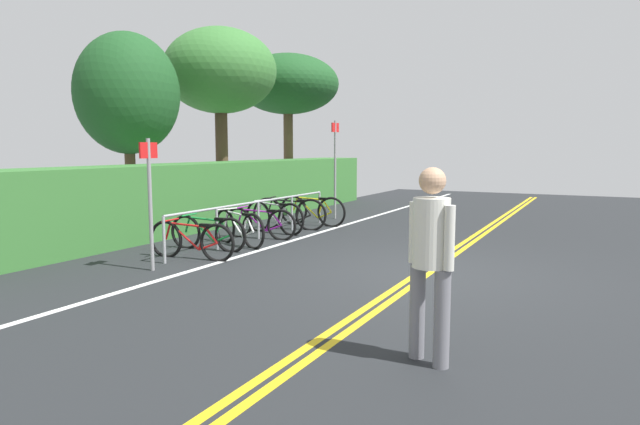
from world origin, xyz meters
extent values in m
cube|color=#232628|center=(0.00, 0.00, -0.03)|extent=(31.90, 11.98, 0.05)
cube|color=gold|center=(0.00, -0.08, 0.00)|extent=(28.71, 0.10, 0.00)
cube|color=gold|center=(0.00, 0.08, 0.00)|extent=(28.71, 0.10, 0.00)
cube|color=white|center=(0.00, 3.24, 0.00)|extent=(28.71, 0.12, 0.00)
cylinder|color=#9EA0A5|center=(-1.33, 3.98, 0.39)|extent=(0.05, 0.05, 0.78)
cylinder|color=#9EA0A5|center=(0.05, 3.98, 0.39)|extent=(0.05, 0.05, 0.78)
cylinder|color=#9EA0A5|center=(1.43, 3.98, 0.39)|extent=(0.05, 0.05, 0.78)
cylinder|color=#9EA0A5|center=(2.80, 3.98, 0.39)|extent=(0.05, 0.05, 0.78)
cylinder|color=#9EA0A5|center=(4.18, 3.98, 0.39)|extent=(0.05, 0.05, 0.78)
cylinder|color=#9EA0A5|center=(1.43, 3.98, 0.78)|extent=(5.51, 0.04, 0.04)
torus|color=black|center=(-0.89, 4.35, 0.31)|extent=(0.13, 0.67, 0.67)
torus|color=black|center=(-0.78, 3.33, 0.31)|extent=(0.13, 0.67, 0.67)
cylinder|color=red|center=(-0.85, 3.97, 0.38)|extent=(0.10, 0.59, 0.46)
cylinder|color=red|center=(-0.84, 3.90, 0.58)|extent=(0.11, 0.70, 0.07)
cylinder|color=red|center=(-0.81, 3.62, 0.37)|extent=(0.05, 0.17, 0.41)
cylinder|color=red|center=(-0.80, 3.51, 0.24)|extent=(0.07, 0.38, 0.17)
cylinder|color=red|center=(-0.79, 3.44, 0.44)|extent=(0.06, 0.26, 0.28)
cylinder|color=red|center=(-0.89, 4.30, 0.45)|extent=(0.05, 0.14, 0.30)
cube|color=black|center=(-0.81, 3.55, 0.60)|extent=(0.10, 0.21, 0.05)
cylinder|color=red|center=(-0.88, 4.25, 0.65)|extent=(0.46, 0.08, 0.03)
torus|color=black|center=(-0.09, 4.61, 0.30)|extent=(0.11, 0.66, 0.66)
torus|color=black|center=(-0.01, 3.63, 0.30)|extent=(0.11, 0.66, 0.66)
cylinder|color=#198C38|center=(-0.06, 4.24, 0.38)|extent=(0.08, 0.56, 0.45)
cylinder|color=#198C38|center=(-0.06, 4.18, 0.57)|extent=(0.09, 0.67, 0.07)
cylinder|color=#198C38|center=(-0.03, 3.91, 0.36)|extent=(0.05, 0.16, 0.40)
cylinder|color=#198C38|center=(-0.02, 3.80, 0.23)|extent=(0.07, 0.36, 0.17)
cylinder|color=#198C38|center=(-0.02, 3.74, 0.43)|extent=(0.06, 0.25, 0.28)
cylinder|color=#198C38|center=(-0.09, 4.56, 0.45)|extent=(0.05, 0.13, 0.30)
cube|color=black|center=(-0.03, 3.84, 0.59)|extent=(0.10, 0.21, 0.05)
cylinder|color=#198C38|center=(-0.08, 4.51, 0.64)|extent=(0.46, 0.07, 0.03)
torus|color=black|center=(0.79, 4.36, 0.32)|extent=(0.29, 0.68, 0.70)
torus|color=black|center=(0.46, 3.46, 0.32)|extent=(0.29, 0.68, 0.70)
cylinder|color=white|center=(0.66, 4.02, 0.40)|extent=(0.22, 0.53, 0.48)
cylinder|color=white|center=(0.64, 3.96, 0.61)|extent=(0.26, 0.63, 0.07)
cylinder|color=white|center=(0.55, 3.71, 0.39)|extent=(0.09, 0.16, 0.43)
cylinder|color=white|center=(0.52, 3.61, 0.25)|extent=(0.15, 0.34, 0.18)
cylinder|color=white|center=(0.50, 3.56, 0.46)|extent=(0.11, 0.24, 0.30)
cylinder|color=white|center=(0.77, 4.31, 0.47)|extent=(0.08, 0.13, 0.32)
cube|color=black|center=(0.53, 3.65, 0.63)|extent=(0.14, 0.22, 0.05)
cylinder|color=white|center=(0.75, 4.27, 0.68)|extent=(0.44, 0.18, 0.03)
torus|color=black|center=(1.43, 4.49, 0.30)|extent=(0.12, 0.67, 0.66)
torus|color=black|center=(1.53, 3.48, 0.30)|extent=(0.12, 0.67, 0.66)
cylinder|color=purple|center=(1.46, 4.11, 0.38)|extent=(0.09, 0.58, 0.45)
cylinder|color=purple|center=(1.47, 4.04, 0.58)|extent=(0.10, 0.69, 0.07)
cylinder|color=purple|center=(1.50, 3.77, 0.37)|extent=(0.05, 0.17, 0.41)
cylinder|color=purple|center=(1.51, 3.66, 0.24)|extent=(0.07, 0.37, 0.17)
cylinder|color=purple|center=(1.51, 3.59, 0.43)|extent=(0.06, 0.25, 0.28)
cylinder|color=purple|center=(1.43, 4.44, 0.45)|extent=(0.05, 0.14, 0.30)
cube|color=black|center=(1.50, 3.70, 0.59)|extent=(0.10, 0.21, 0.05)
cylinder|color=purple|center=(1.44, 4.39, 0.64)|extent=(0.46, 0.07, 0.03)
torus|color=black|center=(2.33, 4.59, 0.34)|extent=(0.17, 0.73, 0.73)
torus|color=black|center=(2.19, 3.64, 0.34)|extent=(0.17, 0.73, 0.73)
cylinder|color=silver|center=(2.28, 4.24, 0.42)|extent=(0.12, 0.55, 0.50)
cylinder|color=silver|center=(2.27, 4.17, 0.64)|extent=(0.13, 0.65, 0.07)
cylinder|color=silver|center=(2.23, 3.91, 0.40)|extent=(0.06, 0.16, 0.45)
cylinder|color=silver|center=(2.21, 3.81, 0.26)|extent=(0.09, 0.35, 0.18)
cylinder|color=silver|center=(2.20, 3.75, 0.48)|extent=(0.07, 0.24, 0.31)
cylinder|color=silver|center=(2.32, 4.54, 0.50)|extent=(0.06, 0.13, 0.33)
cube|color=black|center=(2.22, 3.85, 0.65)|extent=(0.11, 0.21, 0.05)
cylinder|color=silver|center=(2.32, 4.50, 0.71)|extent=(0.46, 0.10, 0.03)
torus|color=black|center=(2.80, 4.62, 0.35)|extent=(0.20, 0.75, 0.76)
torus|color=black|center=(2.99, 3.59, 0.35)|extent=(0.20, 0.75, 0.76)
cylinder|color=black|center=(2.87, 4.24, 0.44)|extent=(0.15, 0.60, 0.52)
cylinder|color=black|center=(2.88, 4.17, 0.66)|extent=(0.17, 0.71, 0.07)
cylinder|color=black|center=(2.94, 3.88, 0.42)|extent=(0.07, 0.18, 0.47)
cylinder|color=black|center=(2.96, 3.77, 0.27)|extent=(0.11, 0.38, 0.19)
cylinder|color=black|center=(2.97, 3.70, 0.50)|extent=(0.08, 0.26, 0.32)
cylinder|color=black|center=(2.81, 4.57, 0.52)|extent=(0.06, 0.14, 0.34)
cube|color=black|center=(2.95, 3.82, 0.68)|extent=(0.12, 0.21, 0.05)
cylinder|color=black|center=(2.82, 4.52, 0.73)|extent=(0.46, 0.11, 0.03)
torus|color=black|center=(3.68, 4.44, 0.34)|extent=(0.08, 0.75, 0.74)
torus|color=black|center=(3.72, 3.42, 0.34)|extent=(0.08, 0.75, 0.74)
cylinder|color=yellow|center=(3.69, 4.06, 0.43)|extent=(0.06, 0.59, 0.51)
cylinder|color=yellow|center=(3.70, 3.99, 0.65)|extent=(0.06, 0.70, 0.07)
cylinder|color=yellow|center=(3.71, 3.71, 0.41)|extent=(0.04, 0.17, 0.46)
cylinder|color=yellow|center=(3.71, 3.60, 0.27)|extent=(0.05, 0.37, 0.19)
cylinder|color=yellow|center=(3.71, 3.53, 0.49)|extent=(0.04, 0.25, 0.31)
cylinder|color=yellow|center=(3.68, 4.39, 0.51)|extent=(0.04, 0.14, 0.34)
cube|color=black|center=(3.71, 3.64, 0.67)|extent=(0.09, 0.20, 0.05)
cylinder|color=yellow|center=(3.68, 4.34, 0.72)|extent=(0.46, 0.04, 0.03)
cylinder|color=slate|center=(-3.48, -1.17, 0.43)|extent=(0.14, 0.14, 0.85)
cylinder|color=slate|center=(-3.36, -0.92, 0.43)|extent=(0.14, 0.14, 0.85)
cylinder|color=silver|center=(-3.42, -1.05, 1.16)|extent=(0.32, 0.32, 0.61)
sphere|color=tan|center=(-3.42, -1.05, 1.61)|extent=(0.23, 0.23, 0.23)
cylinder|color=silver|center=(-3.51, -1.23, 1.14)|extent=(0.09, 0.09, 0.55)
cylinder|color=silver|center=(-3.33, -0.87, 1.14)|extent=(0.09, 0.09, 0.55)
cylinder|color=gray|center=(-1.81, 3.78, 1.01)|extent=(0.06, 0.06, 2.03)
cube|color=red|center=(-1.81, 3.78, 1.85)|extent=(0.36, 0.04, 0.24)
cylinder|color=gray|center=(5.12, 4.00, 1.30)|extent=(0.06, 0.06, 2.59)
cube|color=red|center=(5.12, 4.00, 2.41)|extent=(0.36, 0.05, 0.24)
cube|color=#387533|center=(2.93, 6.24, 0.76)|extent=(14.51, 1.33, 1.52)
cylinder|color=brown|center=(1.27, 7.40, 0.94)|extent=(0.24, 0.24, 1.88)
ellipsoid|color=#1C4C21|center=(1.27, 7.40, 3.11)|extent=(2.34, 2.34, 2.75)
cylinder|color=#473323|center=(4.25, 7.05, 1.46)|extent=(0.34, 0.34, 2.93)
ellipsoid|color=#387533|center=(4.25, 7.05, 3.95)|extent=(3.06, 3.06, 2.29)
cylinder|color=brown|center=(7.91, 7.09, 1.54)|extent=(0.32, 0.32, 3.09)
ellipsoid|color=#1C4C21|center=(7.91, 7.09, 3.97)|extent=(3.37, 3.37, 1.96)
camera|label=1|loc=(-8.00, -2.34, 1.89)|focal=30.82mm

